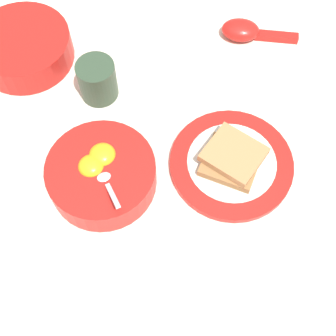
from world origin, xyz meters
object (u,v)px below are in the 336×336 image
egg_bowl (102,174)px  soup_spoon (246,31)px  toast_sandwich (232,158)px  congee_bowl (23,47)px  toast_plate (231,164)px  drinking_cup (97,79)px

egg_bowl → soup_spoon: 0.39m
toast_sandwich → congee_bowl: bearing=126.1°
egg_bowl → toast_sandwich: 0.20m
soup_spoon → toast_plate: bearing=-120.6°
egg_bowl → drinking_cup: bearing=73.9°
egg_bowl → congee_bowl: bearing=99.9°
egg_bowl → congee_bowl: size_ratio=0.97×
toast_plate → toast_sandwich: 0.02m
egg_bowl → toast_sandwich: size_ratio=1.41×
congee_bowl → soup_spoon: bearing=-14.7°
egg_bowl → soup_spoon: bearing=29.1°
congee_bowl → egg_bowl: bearing=-80.1°
egg_bowl → toast_sandwich: egg_bowl is taller
soup_spoon → toast_sandwich: bearing=-120.7°
toast_plate → drinking_cup: (-0.15, 0.21, 0.03)m
egg_bowl → congee_bowl: 0.29m
toast_sandwich → congee_bowl: 0.42m
toast_plate → toast_sandwich: bearing=-156.4°
egg_bowl → drinking_cup: egg_bowl is taller
toast_plate → drinking_cup: size_ratio=2.78×
toast_plate → toast_sandwich: size_ratio=1.67×
toast_plate → soup_spoon: (0.14, 0.24, 0.01)m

